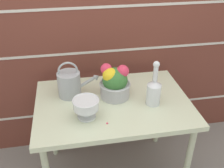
% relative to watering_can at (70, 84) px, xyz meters
% --- Properties ---
extents(brick_wall, '(3.60, 0.08, 2.20)m').
position_rel_watering_can_xyz_m(brick_wall, '(0.29, 0.37, 0.26)').
color(brick_wall, brown).
rests_on(brick_wall, ground_plane).
extents(patio_table, '(1.08, 0.75, 0.74)m').
position_rel_watering_can_xyz_m(patio_table, '(0.29, -0.13, -0.17)').
color(patio_table, beige).
rests_on(patio_table, ground_plane).
extents(watering_can, '(0.31, 0.16, 0.27)m').
position_rel_watering_can_xyz_m(watering_can, '(0.00, 0.00, 0.00)').
color(watering_can, '#9EA3A8').
rests_on(watering_can, patio_table).
extents(crystal_pedestal_bowl, '(0.17, 0.17, 0.13)m').
position_rel_watering_can_xyz_m(crystal_pedestal_bowl, '(0.09, -0.28, -0.01)').
color(crystal_pedestal_bowl, silver).
rests_on(crystal_pedestal_bowl, patio_table).
extents(flower_planter, '(0.22, 0.22, 0.25)m').
position_rel_watering_can_xyz_m(flower_planter, '(0.31, -0.07, 0.02)').
color(flower_planter, '#ADADB2').
rests_on(flower_planter, patio_table).
extents(glass_decanter, '(0.10, 0.10, 0.33)m').
position_rel_watering_can_xyz_m(glass_decanter, '(0.56, -0.21, 0.01)').
color(glass_decanter, silver).
rests_on(glass_decanter, patio_table).
extents(fallen_petal, '(0.01, 0.01, 0.01)m').
position_rel_watering_can_xyz_m(fallen_petal, '(0.21, -0.37, -0.09)').
color(fallen_petal, '#E03856').
rests_on(fallen_petal, patio_table).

